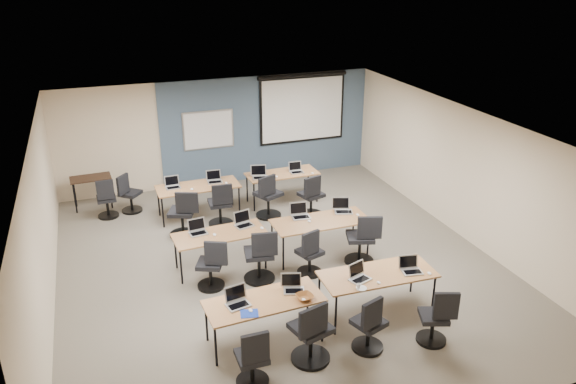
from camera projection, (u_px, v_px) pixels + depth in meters
name	position (u px, v px, depth m)	size (l,w,h in m)	color
floor	(278.00, 263.00, 10.76)	(8.00, 9.00, 0.02)	#6B6354
ceiling	(277.00, 127.00, 9.72)	(8.00, 9.00, 0.02)	white
wall_back	(220.00, 132.00, 14.14)	(8.00, 0.04, 2.70)	beige
wall_front	(406.00, 347.00, 6.33)	(8.00, 0.04, 2.70)	beige
wall_left	(41.00, 232.00, 8.98)	(0.04, 9.00, 2.70)	beige
wall_right	(462.00, 172.00, 11.49)	(0.04, 9.00, 2.70)	beige
blue_accent_panel	(267.00, 128.00, 14.51)	(5.50, 0.04, 2.70)	#3D5977
whiteboard	(208.00, 130.00, 13.94)	(1.28, 0.03, 0.98)	#A8ACB0
projector_screen	(302.00, 105.00, 14.54)	(2.40, 0.10, 1.82)	black
training_table_front_left	(264.00, 303.00, 8.32)	(1.76, 0.73, 0.73)	brown
training_table_front_right	(378.00, 276.00, 9.02)	(1.87, 0.78, 0.73)	#A56E3F
training_table_mid_left	(220.00, 236.00, 10.32)	(1.69, 0.71, 0.73)	brown
training_table_mid_right	(320.00, 222.00, 10.83)	(1.88, 0.78, 0.73)	brown
training_table_back_left	(198.00, 188.00, 12.47)	(1.82, 0.76, 0.73)	#945B26
training_table_back_right	(282.00, 175.00, 13.20)	(1.69, 0.70, 0.73)	brown
laptop_0	(237.00, 300.00, 8.19)	(0.34, 0.29, 0.25)	silver
mouse_0	(251.00, 310.00, 8.04)	(0.06, 0.09, 0.03)	white
task_chair_0	(253.00, 363.00, 7.53)	(0.46, 0.46, 0.95)	black
laptop_1	(293.00, 286.00, 8.53)	(0.31, 0.27, 0.24)	silver
mouse_1	(304.00, 300.00, 8.29)	(0.05, 0.09, 0.03)	white
task_chair_1	(311.00, 337.00, 7.97)	(0.58, 0.58, 1.05)	black
laptop_2	(359.00, 275.00, 8.83)	(0.32, 0.27, 0.24)	silver
mouse_2	(379.00, 283.00, 8.73)	(0.05, 0.09, 0.03)	white
task_chair_2	(369.00, 328.00, 8.22)	(0.49, 0.48, 0.96)	black
laptop_3	(411.00, 268.00, 9.05)	(0.32, 0.27, 0.24)	#B6B6C0
mouse_3	(429.00, 273.00, 8.98)	(0.06, 0.09, 0.03)	white
task_chair_3	(436.00, 321.00, 8.39)	(0.48, 0.46, 0.95)	black
laptop_4	(198.00, 230.00, 10.31)	(0.33, 0.28, 0.25)	silver
mouse_4	(215.00, 235.00, 10.23)	(0.06, 0.10, 0.03)	white
task_chair_4	(212.00, 268.00, 9.80)	(0.52, 0.49, 0.97)	black
laptop_5	(243.00, 222.00, 10.61)	(0.34, 0.29, 0.26)	silver
mouse_5	(262.00, 228.00, 10.48)	(0.06, 0.10, 0.04)	white
task_chair_5	(260.00, 260.00, 10.01)	(0.57, 0.57, 1.04)	black
laptop_6	(300.00, 214.00, 10.95)	(0.35, 0.30, 0.27)	#A6A6AB
mouse_6	(309.00, 221.00, 10.76)	(0.06, 0.10, 0.03)	white
task_chair_6	(310.00, 256.00, 10.22)	(0.47, 0.46, 0.95)	black
laptop_7	(342.00, 208.00, 11.18)	(0.35, 0.30, 0.27)	#A5A5A8
mouse_7	(358.00, 215.00, 11.03)	(0.06, 0.09, 0.03)	white
task_chair_7	(362.00, 243.00, 10.60)	(0.58, 0.56, 1.04)	black
laptop_8	(173.00, 185.00, 12.35)	(0.32, 0.27, 0.24)	silver
mouse_8	(192.00, 189.00, 12.24)	(0.06, 0.10, 0.04)	white
task_chair_8	(184.00, 217.00, 11.63)	(0.61, 0.57, 1.05)	black
laptop_9	(214.00, 179.00, 12.66)	(0.33, 0.28, 0.25)	#AFAFAF
mouse_9	(226.00, 183.00, 12.59)	(0.06, 0.10, 0.03)	white
task_chair_9	(221.00, 208.00, 12.12)	(0.54, 0.54, 1.01)	black
laptop_10	(260.00, 175.00, 12.90)	(0.36, 0.31, 0.27)	silver
mouse_10	(276.00, 176.00, 12.95)	(0.07, 0.10, 0.04)	white
task_chair_10	(268.00, 199.00, 12.50)	(0.61, 0.57, 1.05)	black
laptop_11	(296.00, 170.00, 13.23)	(0.31, 0.26, 0.24)	silver
mouse_11	(313.00, 173.00, 13.15)	(0.06, 0.09, 0.03)	white
task_chair_11	(311.00, 199.00, 12.54)	(0.54, 0.53, 1.01)	black
blue_mousepad	(249.00, 314.00, 7.98)	(0.25, 0.21, 0.01)	#17339B
snack_bowl	(305.00, 297.00, 8.32)	(0.30, 0.30, 0.07)	brown
snack_plate	(361.00, 288.00, 8.59)	(0.17, 0.17, 0.01)	white
coffee_cup	(359.00, 286.00, 8.58)	(0.05, 0.05, 0.05)	white
utility_table	(91.00, 181.00, 12.91)	(0.90, 0.50, 0.75)	black
spare_chair_a	(129.00, 196.00, 12.76)	(0.56, 0.46, 0.95)	black
spare_chair_b	(107.00, 202.00, 12.49)	(0.46, 0.46, 0.95)	black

